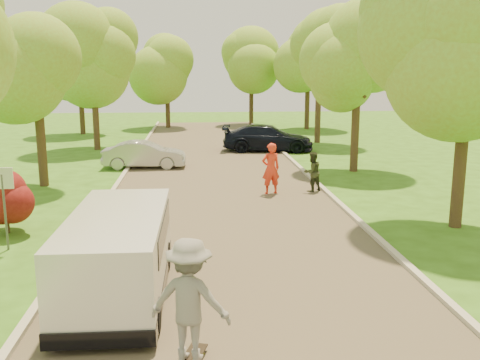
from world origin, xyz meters
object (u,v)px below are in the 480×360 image
object	(u,v)px
silver_sedan	(144,155)
dark_sedan	(268,138)
person_striped	(271,169)
person_olive	(312,172)
longboard	(191,360)
minivan	(118,254)
skateboarder	(190,300)
street_sign	(3,191)

from	to	relation	value
silver_sedan	dark_sedan	distance (m)	8.18
silver_sedan	dark_sedan	bearing A→B (deg)	-51.95
person_striped	person_olive	bearing A→B (deg)	176.07
longboard	person_striped	world-z (taller)	person_striped
person_striped	dark_sedan	bearing A→B (deg)	-110.33
silver_sedan	person_striped	world-z (taller)	person_striped
minivan	longboard	xyz separation A→B (m)	(1.46, -2.80, -0.82)
minivan	silver_sedan	world-z (taller)	minivan
person_olive	minivan	bearing A→B (deg)	30.84
silver_sedan	longboard	size ratio (longest dim) A/B	3.70
person_olive	skateboarder	bearing A→B (deg)	43.18
street_sign	minivan	bearing A→B (deg)	-44.38
street_sign	longboard	world-z (taller)	street_sign
street_sign	person_olive	distance (m)	11.16
minivan	street_sign	bearing A→B (deg)	136.33
person_striped	person_olive	distance (m)	1.67
skateboarder	person_striped	size ratio (longest dim) A/B	1.02
street_sign	person_olive	size ratio (longest dim) A/B	1.42
street_sign	silver_sedan	xyz separation A→B (m)	(2.50, 11.70, -0.92)
person_striped	silver_sedan	bearing A→B (deg)	-61.75
longboard	person_olive	world-z (taller)	person_olive
minivan	person_striped	size ratio (longest dim) A/B	2.45
minivan	dark_sedan	size ratio (longest dim) A/B	0.92
silver_sedan	dark_sedan	world-z (taller)	dark_sedan
street_sign	person_striped	xyz separation A→B (m)	(7.72, 5.76, -0.59)
street_sign	skateboarder	bearing A→B (deg)	-51.68
person_striped	person_olive	size ratio (longest dim) A/B	1.26
street_sign	silver_sedan	bearing A→B (deg)	77.94
minivan	person_olive	world-z (taller)	minivan
person_striped	skateboarder	bearing A→B (deg)	62.86
minivan	silver_sedan	distance (m)	14.96
dark_sedan	skateboarder	xyz separation A→B (m)	(-4.34, -22.57, 0.37)
person_striped	person_olive	world-z (taller)	person_striped
street_sign	minivan	world-z (taller)	street_sign
minivan	skateboarder	bearing A→B (deg)	-61.69
longboard	person_olive	size ratio (longest dim) A/B	0.69
skateboarder	person_olive	world-z (taller)	skateboarder
street_sign	person_olive	xyz separation A→B (m)	(9.36, 6.02, -0.80)
dark_sedan	skateboarder	distance (m)	22.98
person_striped	minivan	bearing A→B (deg)	50.76
minivan	person_olive	xyz separation A→B (m)	(6.06, 9.25, -0.16)
silver_sedan	person_olive	size ratio (longest dim) A/B	2.54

